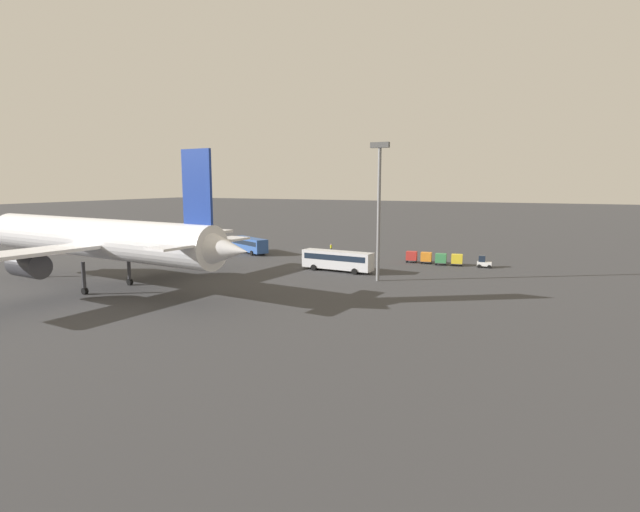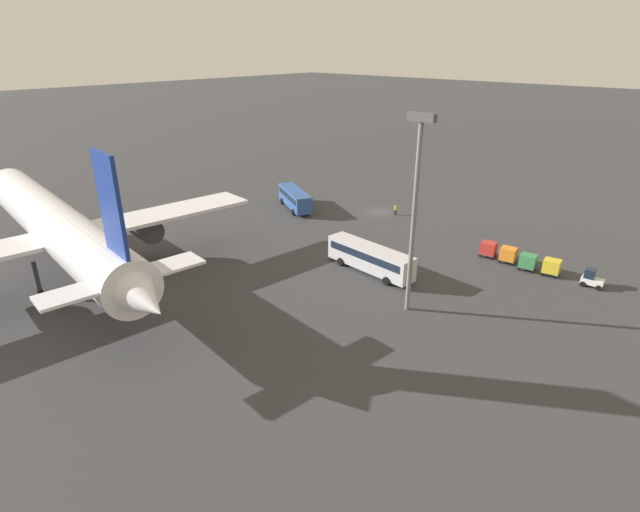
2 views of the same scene
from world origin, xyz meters
name	(u,v)px [view 1 (image 1 of 2)]	position (x,y,z in m)	size (l,w,h in m)	color
ground_plane	(318,251)	(0.00, 0.00, 0.00)	(600.00, 600.00, 0.00)	#38383A
airplane	(98,239)	(11.09, 47.06, 6.95)	(53.61, 46.13, 18.48)	silver
shuttle_bus_near	(249,244)	(11.83, 8.51, 1.93)	(10.75, 7.25, 3.22)	#2D5199
shuttle_bus_far	(337,259)	(-13.36, 20.40, 2.02)	(12.49, 3.65, 3.38)	silver
baggage_tug	(484,262)	(-34.87, 6.02, 0.94)	(2.50, 1.80, 2.10)	white
worker_person	(331,248)	(-2.96, -0.20, 0.87)	(0.38, 0.38, 1.74)	#1E1E2D
cargo_cart_yellow	(457,259)	(-30.36, 6.25, 1.19)	(2.20, 1.93, 2.06)	#38383D
cargo_cart_green	(441,258)	(-27.61, 6.64, 1.19)	(2.20, 1.93, 2.06)	#38383D
cargo_cart_orange	(426,257)	(-24.85, 6.13, 1.19)	(2.20, 1.93, 2.06)	#38383D
cargo_cart_red	(412,256)	(-22.09, 6.02, 1.19)	(2.20, 1.93, 2.06)	#38383D
light_pole	(379,199)	(-22.10, 25.26, 12.29)	(2.80, 0.70, 20.44)	slate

